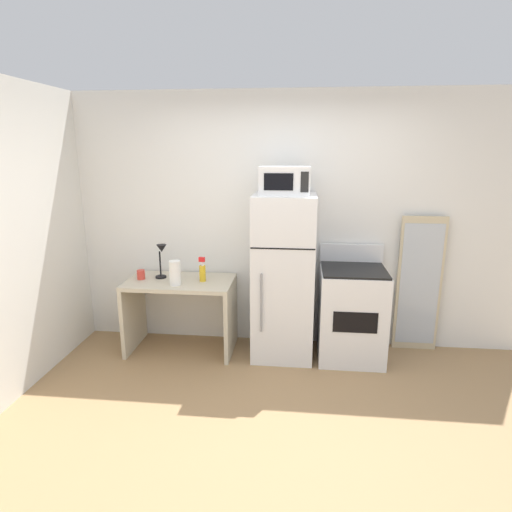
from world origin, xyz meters
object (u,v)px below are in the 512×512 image
at_px(desk, 181,302).
at_px(oven_range, 351,313).
at_px(refrigerator, 283,277).
at_px(microwave, 285,180).
at_px(spray_bottle, 202,272).
at_px(leaning_mirror, 419,285).
at_px(desk_lamp, 161,255).
at_px(paper_towel_roll, 175,273).
at_px(coffee_mug, 141,275).

xyz_separation_m(desk, oven_range, (1.72, 0.01, -0.05)).
distance_m(refrigerator, microwave, 0.94).
bearing_deg(spray_bottle, leaning_mirror, 7.05).
bearing_deg(desk_lamp, paper_towel_roll, -45.42).
distance_m(desk, microwave, 1.62).
relative_size(paper_towel_roll, oven_range, 0.22).
bearing_deg(desk, desk_lamp, 165.48).
bearing_deg(spray_bottle, microwave, -0.30).
distance_m(paper_towel_roll, spray_bottle, 0.28).
relative_size(paper_towel_roll, refrigerator, 0.15).
bearing_deg(spray_bottle, desk, 178.95).
bearing_deg(oven_range, spray_bottle, -179.48).
distance_m(desk_lamp, microwave, 1.46).
relative_size(coffee_mug, oven_range, 0.09).
bearing_deg(paper_towel_roll, oven_range, 5.18).
bearing_deg(coffee_mug, microwave, -0.22).
bearing_deg(refrigerator, oven_range, -0.30).
bearing_deg(oven_range, desk, -179.70).
bearing_deg(desk, spray_bottle, -1.05).
height_order(desk_lamp, oven_range, desk_lamp).
xyz_separation_m(desk, leaning_mirror, (2.41, 0.26, 0.18)).
height_order(refrigerator, leaning_mirror, refrigerator).
distance_m(spray_bottle, microwave, 1.21).
distance_m(desk_lamp, spray_bottle, 0.46).
bearing_deg(refrigerator, paper_towel_roll, -171.32).
height_order(refrigerator, oven_range, refrigerator).
xyz_separation_m(spray_bottle, refrigerator, (0.81, 0.02, -0.04)).
distance_m(refrigerator, leaning_mirror, 1.39).
xyz_separation_m(paper_towel_roll, microwave, (1.04, 0.14, 0.88)).
distance_m(desk_lamp, refrigerator, 1.25).
bearing_deg(coffee_mug, refrigerator, 0.62).
distance_m(desk, oven_range, 1.72).
distance_m(coffee_mug, paper_towel_roll, 0.43).
bearing_deg(refrigerator, desk, -179.31).
distance_m(coffee_mug, refrigerator, 1.44).
relative_size(desk_lamp, spray_bottle, 1.42).
xyz_separation_m(microwave, leaning_mirror, (1.36, 0.27, -1.05)).
height_order(desk, microwave, microwave).
xyz_separation_m(refrigerator, oven_range, (0.68, -0.00, -0.35)).
height_order(paper_towel_roll, spray_bottle, spray_bottle).
relative_size(desk, oven_range, 0.97).
height_order(spray_bottle, microwave, microwave).
distance_m(desk_lamp, coffee_mug, 0.29).
height_order(desk, oven_range, oven_range).
height_order(microwave, leaning_mirror, microwave).
xyz_separation_m(desk, spray_bottle, (0.24, -0.00, 0.33)).
bearing_deg(oven_range, microwave, -178.50).
relative_size(desk, paper_towel_roll, 4.45).
height_order(desk_lamp, paper_towel_roll, desk_lamp).
distance_m(coffee_mug, spray_bottle, 0.64).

